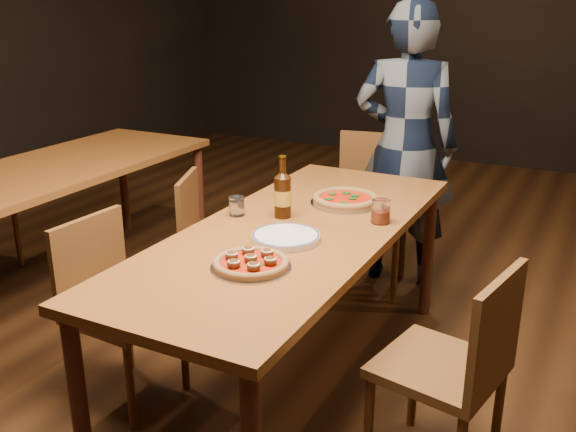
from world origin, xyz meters
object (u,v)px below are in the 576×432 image
at_px(table_left, 55,177).
at_px(amber_glass, 381,211).
at_px(table_main, 293,244).
at_px(chair_main_sw, 222,242).
at_px(pizza_meatball, 251,263).
at_px(plate_stack, 286,237).
at_px(diner, 405,146).
at_px(chair_main_e, 439,365).
at_px(chair_end, 369,212).
at_px(chair_main_nw, 125,310).
at_px(beer_bottle, 283,196).
at_px(pizza_margherita, 346,199).
at_px(water_glass, 237,206).

bearing_deg(table_left, amber_glass, -1.86).
relative_size(table_main, chair_main_sw, 2.46).
distance_m(pizza_meatball, amber_glass, 0.72).
relative_size(plate_stack, diner, 0.16).
distance_m(chair_main_e, amber_glass, 0.73).
xyz_separation_m(chair_end, amber_glass, (0.37, -0.89, 0.33)).
distance_m(chair_main_nw, chair_main_sw, 0.88).
bearing_deg(plate_stack, amber_glass, 54.89).
height_order(table_left, plate_stack, plate_stack).
bearing_deg(chair_end, beer_bottle, -103.31).
height_order(chair_main_nw, pizza_margherita, chair_main_nw).
bearing_deg(amber_glass, chair_end, 112.79).
xyz_separation_m(chair_end, pizza_meatball, (0.12, -1.56, 0.30)).
distance_m(table_main, amber_glass, 0.40).
height_order(amber_glass, diner, diner).
relative_size(chair_main_e, amber_glass, 8.53).
distance_m(chair_end, amber_glass, 1.02).
bearing_deg(pizza_meatball, chair_end, 94.50).
bearing_deg(table_main, water_glass, 173.21).
distance_m(table_left, chair_main_e, 2.48).
relative_size(chair_main_sw, chair_main_e, 0.94).
bearing_deg(chair_main_nw, plate_stack, -62.41).
bearing_deg(pizza_margherita, diner, 90.41).
relative_size(chair_main_sw, plate_stack, 3.00).
distance_m(chair_main_nw, beer_bottle, 0.83).
height_order(pizza_meatball, beer_bottle, beer_bottle).
bearing_deg(chair_main_nw, chair_end, -15.13).
relative_size(water_glass, diner, 0.05).
relative_size(beer_bottle, diner, 0.16).
xyz_separation_m(beer_bottle, amber_glass, (0.41, 0.13, -0.05)).
distance_m(chair_main_sw, chair_main_e, 1.55).
distance_m(pizza_margherita, diner, 0.93).
bearing_deg(table_main, chair_end, 93.70).
height_order(pizza_meatball, diner, diner).
bearing_deg(pizza_margherita, chair_end, 100.99).
height_order(plate_stack, water_glass, water_glass).
xyz_separation_m(beer_bottle, diner, (0.17, 1.23, -0.01)).
distance_m(pizza_margherita, water_glass, 0.52).
bearing_deg(chair_main_e, pizza_margherita, -125.14).
bearing_deg(beer_bottle, pizza_meatball, -73.81).
distance_m(table_main, chair_end, 1.14).
relative_size(chair_main_sw, chair_end, 0.86).
xyz_separation_m(plate_stack, beer_bottle, (-0.15, 0.25, 0.08)).
xyz_separation_m(table_main, plate_stack, (0.04, -0.14, 0.08)).
bearing_deg(diner, table_left, 20.82).
height_order(table_left, chair_main_sw, chair_main_sw).
bearing_deg(plate_stack, pizza_margherita, 87.02).
bearing_deg(beer_bottle, pizza_margherita, 60.06).
relative_size(chair_main_sw, diner, 0.49).
bearing_deg(chair_main_e, water_glass, -95.18).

